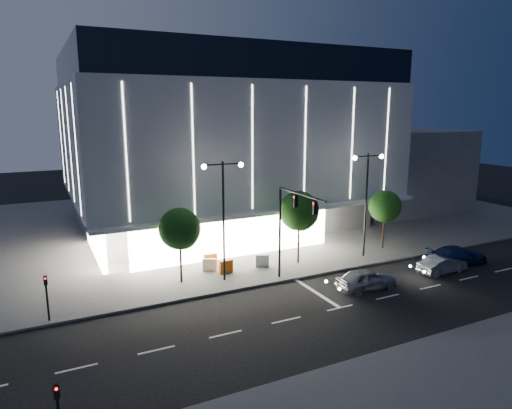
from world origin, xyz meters
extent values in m
plane|color=black|center=(0.00, 0.00, 0.00)|extent=(160.00, 160.00, 0.00)
cube|color=#474747|center=(5.00, 24.00, 0.07)|extent=(70.00, 40.00, 0.15)
cube|color=#4C4C51|center=(3.00, 24.00, 2.00)|extent=(28.00, 21.00, 4.00)
cube|color=#9C9DA2|center=(3.00, 22.00, 9.50)|extent=(30.00, 25.00, 11.00)
cube|color=black|center=(3.00, 22.00, 16.50)|extent=(29.40, 24.50, 3.00)
cube|color=white|center=(0.00, 10.70, 2.00)|extent=(18.00, 0.40, 3.60)
cube|color=white|center=(-10.80, 16.00, 2.00)|extent=(0.40, 10.00, 3.60)
cube|color=#9C9DA2|center=(3.00, 9.70, 4.10)|extent=(30.00, 2.00, 0.30)
cube|color=white|center=(3.00, 9.48, 9.50)|extent=(24.00, 0.06, 10.00)
cube|color=#4C4C51|center=(26.00, 24.00, 5.00)|extent=(16.00, 20.00, 10.00)
cylinder|color=black|center=(1.00, 4.80, 3.50)|extent=(0.18, 0.18, 7.00)
cylinder|color=black|center=(1.00, 1.90, 7.00)|extent=(0.14, 5.80, 0.14)
cube|color=black|center=(1.00, 2.60, 6.40)|extent=(0.28, 0.18, 0.85)
cube|color=black|center=(1.00, 0.20, 6.40)|extent=(0.28, 0.18, 0.85)
sphere|color=#FF0C0C|center=(0.88, 2.60, 6.70)|extent=(0.14, 0.14, 0.14)
cylinder|color=black|center=(-3.00, 6.00, 4.50)|extent=(0.16, 0.16, 9.00)
cylinder|color=black|center=(-3.70, 6.00, 8.80)|extent=(1.40, 0.10, 0.10)
cylinder|color=black|center=(-2.30, 6.00, 8.80)|extent=(1.40, 0.10, 0.10)
sphere|color=white|center=(-4.40, 6.00, 8.70)|extent=(0.36, 0.36, 0.36)
sphere|color=white|center=(-1.60, 6.00, 8.70)|extent=(0.36, 0.36, 0.36)
cylinder|color=black|center=(10.00, 6.00, 4.50)|extent=(0.16, 0.16, 9.00)
cylinder|color=black|center=(9.30, 6.00, 8.80)|extent=(1.40, 0.10, 0.10)
cylinder|color=black|center=(10.70, 6.00, 8.80)|extent=(1.40, 0.10, 0.10)
sphere|color=white|center=(8.60, 6.00, 8.70)|extent=(0.36, 0.36, 0.36)
sphere|color=white|center=(11.40, 6.00, 8.70)|extent=(0.36, 0.36, 0.36)
cylinder|color=black|center=(-15.00, 4.50, 1.50)|extent=(0.12, 0.12, 3.00)
cube|color=black|center=(-15.00, 4.50, 2.70)|extent=(0.22, 0.16, 0.55)
sphere|color=#FF0C0C|center=(-15.00, 4.39, 2.85)|extent=(0.10, 0.10, 0.10)
cube|color=black|center=(-15.00, -7.50, 2.70)|extent=(0.22, 0.16, 0.55)
sphere|color=#FF0C0C|center=(-15.00, -7.61, 2.85)|extent=(0.10, 0.10, 0.10)
cylinder|color=black|center=(-6.00, 7.00, 1.89)|extent=(0.16, 0.16, 3.78)
sphere|color=#13350E|center=(-6.00, 7.00, 4.21)|extent=(3.02, 3.02, 3.02)
sphere|color=#13350E|center=(-5.70, 7.20, 3.67)|extent=(2.16, 2.16, 2.16)
sphere|color=#13350E|center=(-6.25, 6.85, 3.89)|extent=(1.94, 1.94, 1.94)
cylinder|color=black|center=(4.00, 7.00, 2.03)|extent=(0.16, 0.16, 4.06)
sphere|color=#13350E|center=(4.00, 7.00, 4.52)|extent=(3.25, 3.25, 3.25)
sphere|color=#13350E|center=(4.30, 7.20, 3.94)|extent=(2.32, 2.32, 2.32)
sphere|color=#13350E|center=(3.75, 6.85, 4.18)|extent=(2.09, 2.09, 2.09)
cylinder|color=black|center=(13.00, 7.00, 1.82)|extent=(0.16, 0.16, 3.64)
sphere|color=#13350E|center=(13.00, 7.00, 4.06)|extent=(2.91, 2.91, 2.91)
sphere|color=#13350E|center=(13.30, 7.20, 3.54)|extent=(2.08, 2.08, 2.08)
sphere|color=#13350E|center=(12.75, 6.85, 3.74)|extent=(1.87, 1.87, 1.87)
imported|color=#999AA0|center=(5.55, 0.21, 0.77)|extent=(4.59, 2.06, 1.53)
imported|color=#96999D|center=(13.04, 0.24, 0.69)|extent=(4.23, 1.60, 1.38)
imported|color=navy|center=(15.78, 1.15, 0.77)|extent=(5.43, 2.55, 1.53)
cube|color=orange|center=(-2.85, 9.33, 0.65)|extent=(1.11, 0.32, 1.00)
cube|color=white|center=(-3.32, 8.30, 0.65)|extent=(1.11, 0.67, 1.00)
cube|color=#DE580C|center=(-2.31, 7.32, 0.65)|extent=(1.12, 0.37, 1.00)
cube|color=silver|center=(0.83, 7.34, 0.65)|extent=(1.12, 0.63, 1.00)
camera|label=1|loc=(-15.00, -23.80, 12.65)|focal=32.00mm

